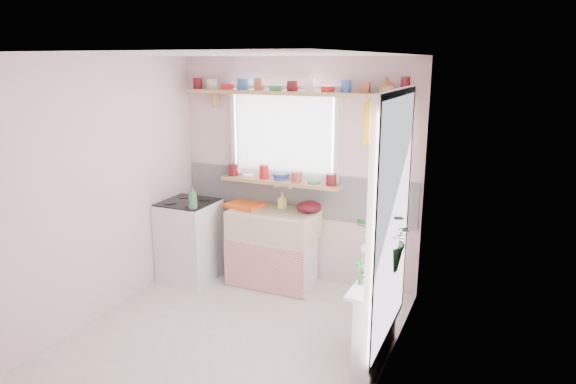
% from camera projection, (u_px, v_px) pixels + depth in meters
% --- Properties ---
extents(room, '(3.20, 3.20, 3.20)m').
position_uv_depth(room, '(331.00, 180.00, 4.80)').
color(room, white).
rests_on(room, ground).
extents(sink_unit, '(0.95, 0.65, 1.11)m').
position_uv_depth(sink_unit, '(274.00, 247.00, 5.73)').
color(sink_unit, white).
rests_on(sink_unit, ground).
extents(cooker, '(0.58, 0.58, 0.93)m').
position_uv_depth(cooker, '(190.00, 240.00, 5.88)').
color(cooker, white).
rests_on(cooker, ground).
extents(radiator_ledge, '(0.22, 0.95, 0.78)m').
position_uv_depth(radiator_ledge, '(376.00, 319.00, 4.21)').
color(radiator_ledge, white).
rests_on(radiator_ledge, ground).
extents(windowsill, '(1.40, 0.22, 0.04)m').
position_uv_depth(windowsill, '(280.00, 182.00, 5.72)').
color(windowsill, tan).
rests_on(windowsill, room).
extents(pine_shelf, '(2.52, 0.24, 0.04)m').
position_uv_depth(pine_shelf, '(292.00, 93.00, 5.41)').
color(pine_shelf, tan).
rests_on(pine_shelf, room).
extents(shelf_crockery, '(2.47, 0.11, 0.12)m').
position_uv_depth(shelf_crockery, '(291.00, 86.00, 5.40)').
color(shelf_crockery, '#590F14').
rests_on(shelf_crockery, pine_shelf).
extents(sill_crockery, '(1.35, 0.11, 0.12)m').
position_uv_depth(sill_crockery, '(279.00, 175.00, 5.71)').
color(sill_crockery, '#590F14').
rests_on(sill_crockery, windowsill).
extents(dish_tray, '(0.43, 0.34, 0.04)m').
position_uv_depth(dish_tray, '(244.00, 205.00, 5.80)').
color(dish_tray, '#F65215').
rests_on(dish_tray, sink_unit).
extents(colander, '(0.35, 0.35, 0.12)m').
position_uv_depth(colander, '(309.00, 207.00, 5.58)').
color(colander, '#500D16').
rests_on(colander, sink_unit).
extents(jade_plant, '(0.59, 0.54, 0.54)m').
position_uv_depth(jade_plant, '(388.00, 239.00, 4.17)').
color(jade_plant, '#2C6829').
rests_on(jade_plant, radiator_ledge).
extents(fruit_bowl, '(0.39, 0.39, 0.08)m').
position_uv_depth(fruit_bowl, '(380.00, 253.00, 4.49)').
color(fruit_bowl, white).
rests_on(fruit_bowl, radiator_ledge).
extents(herb_pot, '(0.12, 0.10, 0.20)m').
position_uv_depth(herb_pot, '(361.00, 272.00, 3.95)').
color(herb_pot, '#34722D').
rests_on(herb_pot, radiator_ledge).
extents(soap_bottle_sink, '(0.08, 0.09, 0.17)m').
position_uv_depth(soap_bottle_sink, '(282.00, 201.00, 5.73)').
color(soap_bottle_sink, '#D0CD5C').
rests_on(soap_bottle_sink, sink_unit).
extents(sill_cup, '(0.14, 0.14, 0.11)m').
position_uv_depth(sill_cup, '(237.00, 170.00, 5.98)').
color(sill_cup, white).
rests_on(sill_cup, windowsill).
extents(sill_bowl, '(0.27, 0.27, 0.06)m').
position_uv_depth(sill_bowl, '(282.00, 176.00, 5.77)').
color(sill_bowl, '#31459F').
rests_on(sill_bowl, windowsill).
extents(shelf_vase, '(0.17, 0.17, 0.16)m').
position_uv_depth(shelf_vase, '(387.00, 86.00, 4.94)').
color(shelf_vase, brown).
rests_on(shelf_vase, pine_shelf).
extents(cooker_bottle, '(0.13, 0.13, 0.26)m').
position_uv_depth(cooker_bottle, '(193.00, 197.00, 5.45)').
color(cooker_bottle, '#3C784D').
rests_on(cooker_bottle, cooker).
extents(fruit, '(0.20, 0.14, 0.10)m').
position_uv_depth(fruit, '(381.00, 246.00, 4.48)').
color(fruit, orange).
rests_on(fruit, fruit_bowl).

